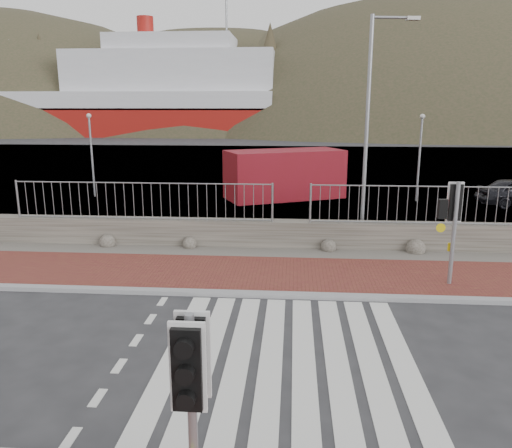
# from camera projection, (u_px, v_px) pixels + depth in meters

# --- Properties ---
(ground) EXTENTS (220.00, 220.00, 0.00)m
(ground) POSITION_uv_depth(u_px,v_px,m) (287.00, 359.00, 9.18)
(ground) COLOR #28282B
(ground) RESTS_ON ground
(sidewalk_far) EXTENTS (40.00, 3.00, 0.08)m
(sidewalk_far) POSITION_uv_depth(u_px,v_px,m) (290.00, 275.00, 13.53)
(sidewalk_far) COLOR brown
(sidewalk_far) RESTS_ON ground
(kerb_far) EXTENTS (40.00, 0.25, 0.12)m
(kerb_far) POSITION_uv_depth(u_px,v_px,m) (289.00, 295.00, 12.08)
(kerb_far) COLOR gray
(kerb_far) RESTS_ON ground
(zebra_crossing) EXTENTS (4.62, 5.60, 0.01)m
(zebra_crossing) POSITION_uv_depth(u_px,v_px,m) (287.00, 358.00, 9.18)
(zebra_crossing) COLOR silver
(zebra_crossing) RESTS_ON ground
(gravel_strip) EXTENTS (40.00, 1.50, 0.06)m
(gravel_strip) POSITION_uv_depth(u_px,v_px,m) (290.00, 254.00, 15.47)
(gravel_strip) COLOR #59544C
(gravel_strip) RESTS_ON ground
(stone_wall) EXTENTS (40.00, 0.60, 0.90)m
(stone_wall) POSITION_uv_depth(u_px,v_px,m) (291.00, 234.00, 16.15)
(stone_wall) COLOR #4D483F
(stone_wall) RESTS_ON ground
(railing) EXTENTS (18.07, 0.07, 1.22)m
(railing) POSITION_uv_depth(u_px,v_px,m) (292.00, 194.00, 15.68)
(railing) COLOR gray
(railing) RESTS_ON stone_wall
(quay) EXTENTS (120.00, 40.00, 0.50)m
(quay) POSITION_uv_depth(u_px,v_px,m) (293.00, 169.00, 36.23)
(quay) COLOR #4C4C4F
(quay) RESTS_ON ground
(water) EXTENTS (220.00, 50.00, 0.05)m
(water) POSITION_uv_depth(u_px,v_px,m) (294.00, 137.00, 70.15)
(water) COLOR #3F4C54
(water) RESTS_ON ground
(ferry) EXTENTS (50.00, 16.00, 20.00)m
(ferry) POSITION_uv_depth(u_px,v_px,m) (132.00, 99.00, 75.56)
(ferry) COLOR maroon
(ferry) RESTS_ON ground
(hills_backdrop) EXTENTS (254.00, 90.00, 100.00)m
(hills_backdrop) POSITION_uv_depth(u_px,v_px,m) (326.00, 246.00, 99.29)
(hills_backdrop) COLOR #2E331E
(hills_backdrop) RESTS_ON ground
(traffic_signal_near) EXTENTS (0.37, 0.22, 2.56)m
(traffic_signal_near) POSITION_uv_depth(u_px,v_px,m) (191.00, 379.00, 5.04)
(traffic_signal_near) COLOR gray
(traffic_signal_near) RESTS_ON ground
(traffic_signal_far) EXTENTS (0.65, 0.26, 2.71)m
(traffic_signal_far) POSITION_uv_depth(u_px,v_px,m) (454.00, 212.00, 12.37)
(traffic_signal_far) COLOR gray
(traffic_signal_far) RESTS_ON ground
(streetlight) EXTENTS (1.53, 0.36, 7.23)m
(streetlight) POSITION_uv_depth(u_px,v_px,m) (371.00, 120.00, 15.91)
(streetlight) COLOR gray
(streetlight) RESTS_ON ground
(shipping_container) EXTENTS (6.14, 4.52, 2.36)m
(shipping_container) POSITION_uv_depth(u_px,v_px,m) (285.00, 174.00, 24.65)
(shipping_container) COLOR maroon
(shipping_container) RESTS_ON ground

